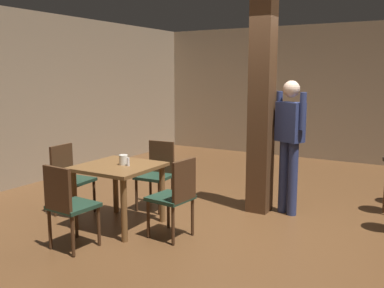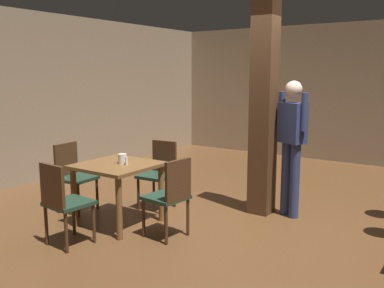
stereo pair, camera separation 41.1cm
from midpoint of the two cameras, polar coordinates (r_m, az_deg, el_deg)
The scene contains 12 objects.
ground_plane at distance 5.24m, azimuth 10.37°, elevation -10.92°, with size 10.80×10.80×0.00m, color brown.
wall_back at distance 9.23m, azimuth 22.27°, elevation 6.21°, with size 8.00×0.10×2.80m, color gray.
wall_left at distance 7.50m, azimuth -18.52°, elevation 5.82°, with size 0.10×9.00×2.80m, color gray.
pillar at distance 5.53m, azimuth 11.66°, elevation 4.99°, with size 0.28×0.28×2.80m, color #4C301C.
dining_table at distance 5.17m, azimuth -7.63°, elevation -4.10°, with size 0.87×0.87×0.74m.
chair_south at distance 4.63m, azimuth -14.43°, elevation -7.23°, with size 0.45×0.45×0.89m.
chair_east at distance 4.71m, azimuth -0.36°, elevation -6.65°, with size 0.46×0.46×0.89m.
chair_north at distance 5.79m, azimuth -2.30°, elevation -3.58°, with size 0.45×0.45×0.89m.
chair_west at distance 5.79m, azimuth -13.67°, elevation -3.85°, with size 0.44×0.44×0.89m.
napkin_cup at distance 5.13m, azimuth -7.01°, elevation -1.97°, with size 0.10×0.10×0.12m, color silver.
salt_shaker at distance 5.05m, azimuth -6.44°, elevation -2.26°, with size 0.03×0.03×0.10m, color silver.
standing_person at distance 5.52m, azimuth 15.26°, elevation 0.68°, with size 0.46×0.32×1.72m.
Camera 2 is at (2.15, -4.40, 1.81)m, focal length 40.00 mm.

